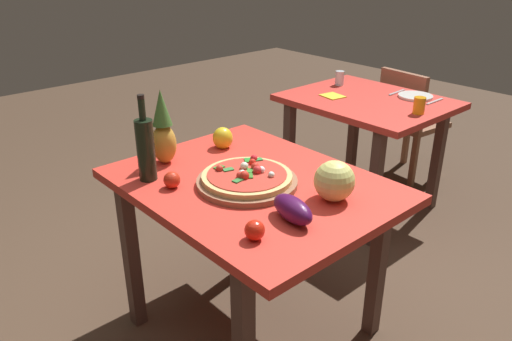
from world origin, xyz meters
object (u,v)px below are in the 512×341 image
at_px(tomato_beside_pepper, 172,180).
at_px(drinking_glass_water, 340,78).
at_px(pizza, 247,176).
at_px(fork_utensil, 397,92).
at_px(wine_bottle, 146,148).
at_px(eggplant, 293,209).
at_px(pineapple_left, 163,131).
at_px(display_table, 253,202).
at_px(drinking_glass_juice, 419,105).
at_px(knife_utensil, 435,101).
at_px(melon, 334,181).
at_px(dining_chair, 408,118).
at_px(napkin_folded, 333,96).
at_px(tomato_at_corner, 255,230).
at_px(dinner_plate, 415,96).
at_px(background_table, 366,116).
at_px(bell_pepper, 223,138).
at_px(pizza_board, 247,182).

bearing_deg(tomato_beside_pepper, drinking_glass_water, 108.28).
height_order(pizza, fork_utensil, pizza).
relative_size(wine_bottle, tomato_beside_pepper, 5.32).
bearing_deg(eggplant, pineapple_left, -175.83).
distance_m(display_table, drinking_glass_juice, 1.34).
bearing_deg(drinking_glass_water, knife_utensil, 10.47).
distance_m(melon, drinking_glass_water, 1.76).
distance_m(dining_chair, drinking_glass_water, 0.67).
height_order(knife_utensil, napkin_folded, knife_utensil).
xyz_separation_m(wine_bottle, fork_utensil, (-0.06, 1.93, -0.14)).
distance_m(pizza, tomato_at_corner, 0.42).
height_order(melon, napkin_folded, melon).
relative_size(eggplant, drinking_glass_water, 2.02).
xyz_separation_m(drinking_glass_water, fork_utensil, (0.39, 0.12, -0.05)).
distance_m(pineapple_left, eggplant, 0.76).
height_order(pizza, dinner_plate, pizza).
bearing_deg(background_table, wine_bottle, -86.25).
distance_m(background_table, bell_pepper, 1.24).
distance_m(tomato_beside_pepper, napkin_folded, 1.58).
height_order(melon, eggplant, melon).
distance_m(pizza_board, napkin_folded, 1.42).
xyz_separation_m(wine_bottle, tomato_beside_pepper, (0.14, 0.03, -0.11)).
height_order(wine_bottle, fork_utensil, wine_bottle).
xyz_separation_m(pizza_board, drinking_glass_juice, (-0.04, 1.37, 0.04)).
xyz_separation_m(pizza, wine_bottle, (-0.32, -0.28, 0.10)).
relative_size(pineapple_left, eggplant, 1.71).
relative_size(display_table, knife_utensil, 6.38).
distance_m(display_table, fork_utensil, 1.67).
xyz_separation_m(dining_chair, tomato_beside_pepper, (0.31, -2.29, 0.33)).
distance_m(background_table, knife_utensil, 0.43).
xyz_separation_m(pineapple_left, bell_pepper, (0.03, 0.31, -0.10)).
distance_m(background_table, pizza_board, 1.48).
xyz_separation_m(pineapple_left, tomato_beside_pepper, (0.24, -0.12, -0.12)).
bearing_deg(fork_utensil, melon, -67.32).
bearing_deg(melon, fork_utensil, 115.25).
bearing_deg(eggplant, tomato_at_corner, -88.77).
height_order(dining_chair, eggplant, eggplant).
bearing_deg(tomato_at_corner, pineapple_left, 170.15).
distance_m(pizza_board, knife_utensil, 1.66).
distance_m(pizza, drinking_glass_water, 1.72).
bearing_deg(wine_bottle, melon, 34.32).
bearing_deg(pizza_board, dining_chair, 103.68).
bearing_deg(background_table, pizza, -72.99).
height_order(drinking_glass_water, dinner_plate, drinking_glass_water).
height_order(tomato_at_corner, drinking_glass_water, drinking_glass_water).
distance_m(pineapple_left, knife_utensil, 1.82).
bearing_deg(fork_utensil, drinking_glass_water, -164.99).
distance_m(pizza_board, drinking_glass_juice, 1.37).
relative_size(dining_chair, melon, 5.31).
bearing_deg(fork_utensil, display_table, -79.59).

